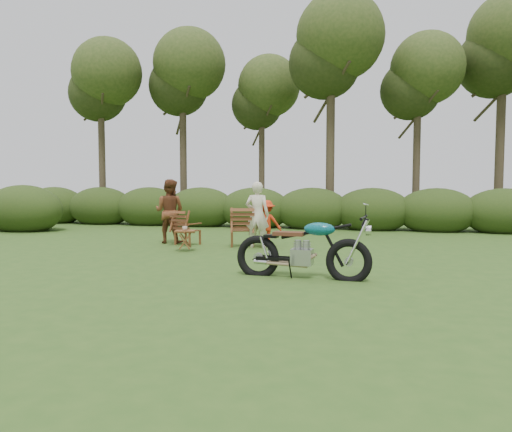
% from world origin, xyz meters
% --- Properties ---
extents(ground, '(80.00, 80.00, 0.00)m').
position_xyz_m(ground, '(0.00, 0.00, 0.00)').
color(ground, '#2E501A').
rests_on(ground, ground).
extents(tree_line, '(22.52, 11.62, 8.14)m').
position_xyz_m(tree_line, '(0.50, 9.74, 3.81)').
color(tree_line, '#362C1D').
rests_on(tree_line, ground).
extents(motorcycle, '(2.21, 0.98, 1.23)m').
position_xyz_m(motorcycle, '(0.95, 0.28, 0.00)').
color(motorcycle, '#0C94A8').
rests_on(motorcycle, ground).
extents(lawn_chair_right, '(0.80, 0.80, 0.95)m').
position_xyz_m(lawn_chair_right, '(-1.07, 3.92, 0.00)').
color(lawn_chair_right, brown).
rests_on(lawn_chair_right, ground).
extents(lawn_chair_left, '(0.76, 0.76, 0.87)m').
position_xyz_m(lawn_chair_left, '(-2.49, 3.87, 0.00)').
color(lawn_chair_left, '#5D2F17').
rests_on(lawn_chair_left, ground).
extents(side_table, '(0.55, 0.50, 0.48)m').
position_xyz_m(side_table, '(-2.12, 2.77, 0.24)').
color(side_table, brown).
rests_on(side_table, ground).
extents(cup, '(0.12, 0.12, 0.09)m').
position_xyz_m(cup, '(-2.13, 2.80, 0.52)').
color(cup, beige).
rests_on(cup, side_table).
extents(adult_a, '(0.59, 0.40, 1.60)m').
position_xyz_m(adult_a, '(-0.65, 3.73, 0.00)').
color(adult_a, beige).
rests_on(adult_a, ground).
extents(adult_b, '(0.83, 0.66, 1.65)m').
position_xyz_m(adult_b, '(-3.07, 4.08, 0.00)').
color(adult_b, brown).
rests_on(adult_b, ground).
extents(child, '(0.78, 0.52, 1.14)m').
position_xyz_m(child, '(-0.50, 4.08, 0.00)').
color(child, red).
rests_on(child, ground).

